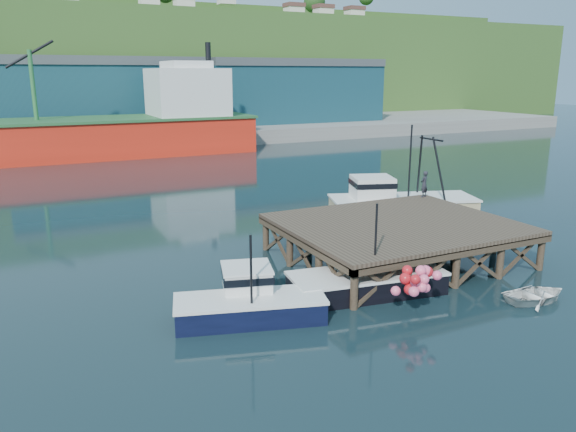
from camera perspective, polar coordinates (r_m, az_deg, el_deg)
ground at (r=28.72m, az=1.94°, el=-5.95°), size 300.00×300.00×0.00m
wharf at (r=30.84m, az=11.20°, el=-1.00°), size 12.00×10.00×2.62m
far_quay at (r=95.03m, az=-18.48°, el=8.20°), size 160.00×40.00×2.00m
warehouse_mid at (r=89.72m, az=-18.30°, el=11.43°), size 28.00×16.00×9.00m
warehouse_right at (r=98.55m, az=-0.40°, el=12.33°), size 30.00×16.00×9.00m
cargo_ship at (r=72.18m, az=-22.83°, el=7.95°), size 55.50×10.00×13.75m
hillside at (r=124.41m, az=-20.86°, el=13.92°), size 220.00×50.00×22.00m
boat_navy at (r=23.65m, az=-3.96°, el=-8.53°), size 6.57×4.26×3.87m
boat_black at (r=26.52m, az=7.76°, el=-5.96°), size 7.51×6.25×4.46m
trawler at (r=39.19m, az=11.32°, el=1.38°), size 10.47×6.51×6.60m
dinghy at (r=27.71m, az=23.94°, el=-7.31°), size 3.23×2.42×0.64m
dockworker at (r=37.40m, az=13.67°, el=3.17°), size 0.72×0.60×1.69m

